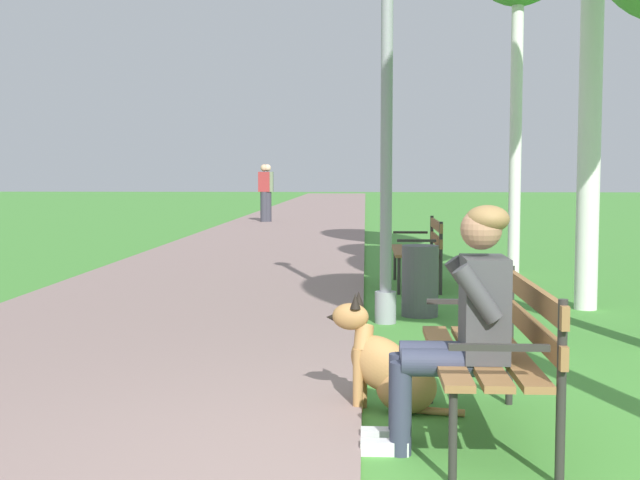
{
  "coord_description": "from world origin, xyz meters",
  "views": [
    {
      "loc": [
        -0.24,
        -3.73,
        1.41
      ],
      "look_at": [
        -0.59,
        2.81,
        0.9
      ],
      "focal_mm": 48.52,
      "sensor_mm": 36.0,
      "label": 1
    }
  ],
  "objects_px": {
    "park_bench_near": "(497,343)",
    "park_bench_mid": "(421,246)",
    "lamp_post_near": "(387,105)",
    "person_seated_on_near_bench": "(462,318)",
    "pedestrian_further_distant": "(268,193)",
    "pedestrian_distant": "(264,193)",
    "litter_bin": "(420,281)",
    "dog_shepherd": "(389,369)"
  },
  "relations": [
    {
      "from": "park_bench_mid",
      "to": "pedestrian_further_distant",
      "type": "relative_size",
      "value": 0.91
    },
    {
      "from": "park_bench_mid",
      "to": "pedestrian_further_distant",
      "type": "xyz_separation_m",
      "value": [
        -3.44,
        13.48,
        0.33
      ]
    },
    {
      "from": "park_bench_near",
      "to": "park_bench_mid",
      "type": "height_order",
      "value": "same"
    },
    {
      "from": "park_bench_near",
      "to": "park_bench_mid",
      "type": "relative_size",
      "value": 1.0
    },
    {
      "from": "litter_bin",
      "to": "pedestrian_distant",
      "type": "xyz_separation_m",
      "value": [
        -3.38,
        15.64,
        0.49
      ]
    },
    {
      "from": "park_bench_mid",
      "to": "person_seated_on_near_bench",
      "type": "bearing_deg",
      "value": -91.79
    },
    {
      "from": "person_seated_on_near_bench",
      "to": "pedestrian_distant",
      "type": "relative_size",
      "value": 0.76
    },
    {
      "from": "park_bench_mid",
      "to": "pedestrian_further_distant",
      "type": "distance_m",
      "value": 13.92
    },
    {
      "from": "lamp_post_near",
      "to": "park_bench_mid",
      "type": "bearing_deg",
      "value": 79.22
    },
    {
      "from": "dog_shepherd",
      "to": "pedestrian_distant",
      "type": "bearing_deg",
      "value": 98.89
    },
    {
      "from": "park_bench_mid",
      "to": "litter_bin",
      "type": "bearing_deg",
      "value": -93.91
    },
    {
      "from": "park_bench_near",
      "to": "pedestrian_distant",
      "type": "xyz_separation_m",
      "value": [
        -3.54,
        19.57,
        0.33
      ]
    },
    {
      "from": "dog_shepherd",
      "to": "lamp_post_near",
      "type": "relative_size",
      "value": 0.21
    },
    {
      "from": "park_bench_near",
      "to": "litter_bin",
      "type": "height_order",
      "value": "park_bench_near"
    },
    {
      "from": "person_seated_on_near_bench",
      "to": "pedestrian_further_distant",
      "type": "distance_m",
      "value": 20.07
    },
    {
      "from": "person_seated_on_near_bench",
      "to": "litter_bin",
      "type": "relative_size",
      "value": 1.79
    },
    {
      "from": "person_seated_on_near_bench",
      "to": "lamp_post_near",
      "type": "xyz_separation_m",
      "value": [
        -0.3,
        3.7,
        1.35
      ]
    },
    {
      "from": "dog_shepherd",
      "to": "lamp_post_near",
      "type": "bearing_deg",
      "value": 89.11
    },
    {
      "from": "lamp_post_near",
      "to": "pedestrian_distant",
      "type": "height_order",
      "value": "lamp_post_near"
    },
    {
      "from": "park_bench_near",
      "to": "person_seated_on_near_bench",
      "type": "bearing_deg",
      "value": -136.94
    },
    {
      "from": "dog_shepherd",
      "to": "pedestrian_distant",
      "type": "xyz_separation_m",
      "value": [
        -2.99,
        19.1,
        0.58
      ]
    },
    {
      "from": "park_bench_mid",
      "to": "lamp_post_near",
      "type": "xyz_separation_m",
      "value": [
        -0.5,
        -2.61,
        1.52
      ]
    },
    {
      "from": "dog_shepherd",
      "to": "pedestrian_further_distant",
      "type": "distance_m",
      "value": 19.36
    },
    {
      "from": "park_bench_near",
      "to": "lamp_post_near",
      "type": "xyz_separation_m",
      "value": [
        -0.51,
        3.51,
        1.52
      ]
    },
    {
      "from": "lamp_post_near",
      "to": "litter_bin",
      "type": "relative_size",
      "value": 5.61
    },
    {
      "from": "park_bench_mid",
      "to": "pedestrian_further_distant",
      "type": "height_order",
      "value": "pedestrian_further_distant"
    },
    {
      "from": "litter_bin",
      "to": "pedestrian_further_distant",
      "type": "relative_size",
      "value": 0.42
    },
    {
      "from": "park_bench_mid",
      "to": "lamp_post_near",
      "type": "relative_size",
      "value": 0.38
    },
    {
      "from": "person_seated_on_near_bench",
      "to": "pedestrian_further_distant",
      "type": "bearing_deg",
      "value": 99.31
    },
    {
      "from": "dog_shepherd",
      "to": "lamp_post_near",
      "type": "xyz_separation_m",
      "value": [
        0.05,
        3.03,
        1.77
      ]
    },
    {
      "from": "person_seated_on_near_bench",
      "to": "dog_shepherd",
      "type": "relative_size",
      "value": 1.51
    },
    {
      "from": "dog_shepherd",
      "to": "park_bench_near",
      "type": "bearing_deg",
      "value": -40.79
    },
    {
      "from": "pedestrian_further_distant",
      "to": "lamp_post_near",
      "type": "bearing_deg",
      "value": -79.63
    },
    {
      "from": "lamp_post_near",
      "to": "pedestrian_further_distant",
      "type": "distance_m",
      "value": 16.41
    },
    {
      "from": "pedestrian_distant",
      "to": "person_seated_on_near_bench",
      "type": "bearing_deg",
      "value": -80.43
    },
    {
      "from": "person_seated_on_near_bench",
      "to": "dog_shepherd",
      "type": "bearing_deg",
      "value": 117.32
    },
    {
      "from": "person_seated_on_near_bench",
      "to": "park_bench_near",
      "type": "bearing_deg",
      "value": 43.06
    },
    {
      "from": "park_bench_mid",
      "to": "person_seated_on_near_bench",
      "type": "distance_m",
      "value": 6.32
    },
    {
      "from": "pedestrian_further_distant",
      "to": "park_bench_mid",
      "type": "bearing_deg",
      "value": -75.68
    },
    {
      "from": "lamp_post_near",
      "to": "litter_bin",
      "type": "xyz_separation_m",
      "value": [
        0.35,
        0.42,
        -1.68
      ]
    },
    {
      "from": "park_bench_near",
      "to": "pedestrian_distant",
      "type": "bearing_deg",
      "value": 100.25
    },
    {
      "from": "park_bench_mid",
      "to": "dog_shepherd",
      "type": "distance_m",
      "value": 5.68
    }
  ]
}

